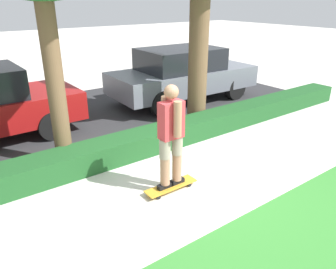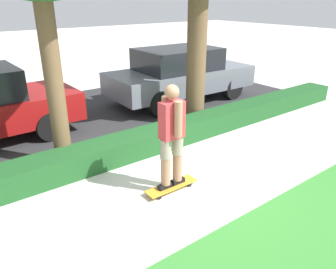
% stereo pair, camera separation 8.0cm
% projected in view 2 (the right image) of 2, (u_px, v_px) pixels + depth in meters
% --- Properties ---
extents(ground_plane, '(60.00, 60.00, 0.00)m').
position_uv_depth(ground_plane, '(199.00, 185.00, 5.41)').
color(ground_plane, beige).
extents(street_asphalt, '(12.59, 5.00, 0.01)m').
position_uv_depth(street_asphalt, '(90.00, 116.00, 8.50)').
color(street_asphalt, '#2D2D30').
rests_on(street_asphalt, ground_plane).
extents(hedge_row, '(12.59, 0.60, 0.43)m').
position_uv_depth(hedge_row, '(145.00, 141.00, 6.50)').
color(hedge_row, '#1E5123').
rests_on(hedge_row, ground_plane).
extents(skateboard, '(0.89, 0.24, 0.09)m').
position_uv_depth(skateboard, '(171.00, 186.00, 5.23)').
color(skateboard, gold).
rests_on(skateboard, ground_plane).
extents(skater_person, '(0.49, 0.42, 1.64)m').
position_uv_depth(skater_person, '(172.00, 135.00, 4.89)').
color(skater_person, black).
rests_on(skater_person, skateboard).
extents(parked_car_middle, '(4.36, 1.95, 1.54)m').
position_uv_depth(parked_car_middle, '(180.00, 74.00, 9.52)').
color(parked_car_middle, slate).
rests_on(parked_car_middle, ground_plane).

